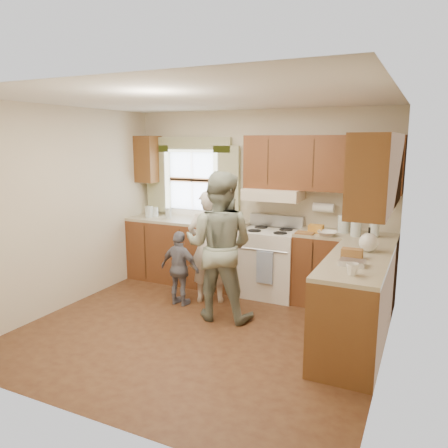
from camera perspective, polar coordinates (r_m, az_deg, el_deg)
The scene contains 6 objects.
room at distance 4.64m, azimuth -3.23°, elevation 0.46°, with size 3.80×3.80×3.80m.
kitchen_fixtures at distance 5.47m, azimuth 7.93°, elevation -2.43°, with size 3.80×2.25×2.15m.
stove at distance 5.98m, azimuth 6.01°, elevation -4.88°, with size 0.76×0.67×1.07m.
woman_left at distance 5.63m, azimuth -1.98°, elevation -2.97°, with size 0.54×0.35×1.48m, color beige.
woman_right at distance 5.10m, azimuth -0.62°, elevation -2.91°, with size 0.85×0.66×1.74m, color #293F2F.
child at distance 5.61m, azimuth -5.78°, elevation -5.80°, with size 0.56×0.24×0.96m, color slate.
Camera 1 is at (2.19, -4.01, 2.10)m, focal length 35.00 mm.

